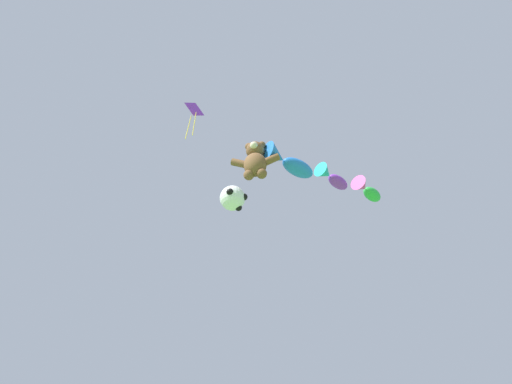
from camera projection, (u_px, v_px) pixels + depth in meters
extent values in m
ellipsoid|color=brown|center=(255.00, 165.00, 12.19)|extent=(0.83, 0.71, 1.01)
sphere|color=brown|center=(255.00, 151.00, 12.69)|extent=(0.69, 0.69, 0.69)
sphere|color=beige|center=(254.00, 146.00, 12.44)|extent=(0.29, 0.29, 0.29)
sphere|color=brown|center=(249.00, 147.00, 12.90)|extent=(0.28, 0.28, 0.28)
cylinder|color=brown|center=(239.00, 163.00, 12.38)|extent=(0.60, 0.27, 0.47)
sphere|color=brown|center=(249.00, 175.00, 11.90)|extent=(0.38, 0.38, 0.38)
sphere|color=brown|center=(262.00, 145.00, 12.84)|extent=(0.28, 0.28, 0.28)
cylinder|color=brown|center=(272.00, 159.00, 12.24)|extent=(0.60, 0.27, 0.47)
sphere|color=brown|center=(262.00, 174.00, 11.85)|extent=(0.38, 0.38, 0.38)
sphere|color=white|center=(232.00, 198.00, 11.32)|extent=(0.85, 0.85, 0.85)
sphere|color=black|center=(244.00, 197.00, 11.28)|extent=(0.24, 0.24, 0.24)
sphere|color=black|center=(232.00, 197.00, 11.71)|extent=(0.24, 0.24, 0.24)
sphere|color=black|center=(230.00, 192.00, 11.00)|extent=(0.24, 0.24, 0.24)
sphere|color=black|center=(238.00, 208.00, 11.19)|extent=(0.24, 0.24, 0.24)
ellipsoid|color=blue|center=(298.00, 168.00, 13.25)|extent=(1.50, 1.49, 0.58)
cone|color=blue|center=(275.00, 156.00, 12.77)|extent=(1.16, 1.16, 0.86)
sphere|color=black|center=(306.00, 170.00, 13.55)|extent=(0.15, 0.15, 0.15)
ellipsoid|color=purple|center=(338.00, 182.00, 14.34)|extent=(1.10, 1.19, 0.46)
cone|color=#19ADB2|center=(325.00, 173.00, 13.92)|extent=(0.90, 0.89, 0.67)
sphere|color=black|center=(343.00, 184.00, 14.60)|extent=(0.12, 0.12, 0.12)
ellipsoid|color=green|center=(372.00, 194.00, 15.88)|extent=(1.15, 1.26, 0.51)
cone|color=#E53F9E|center=(362.00, 186.00, 15.42)|extent=(0.97, 0.94, 0.75)
sphere|color=black|center=(375.00, 196.00, 16.15)|extent=(0.13, 0.13, 0.13)
cube|color=purple|center=(194.00, 109.00, 15.99)|extent=(0.73, 0.84, 1.09)
cylinder|color=yellow|center=(188.00, 127.00, 15.21)|extent=(0.03, 0.13, 1.80)
cylinder|color=yellow|center=(194.00, 123.00, 15.21)|extent=(0.03, 0.10, 1.57)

